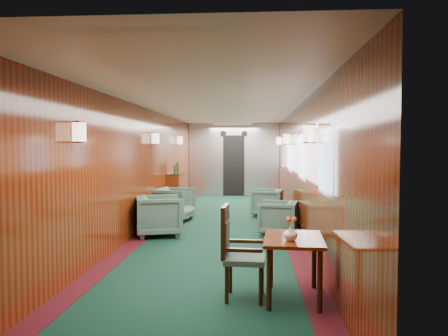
# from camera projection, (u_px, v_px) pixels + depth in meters

# --- Properties ---
(room) EXTENTS (12.00, 12.10, 2.40)m
(room) POSITION_uv_depth(u_px,v_px,m) (220.00, 146.00, 8.56)
(room) COLOR #0D3121
(room) RESTS_ON ground
(bulkhead) EXTENTS (2.98, 0.17, 2.39)m
(bulkhead) POSITION_uv_depth(u_px,v_px,m) (234.00, 160.00, 14.48)
(bulkhead) COLOR silver
(bulkhead) RESTS_ON ground
(windows_right) EXTENTS (0.02, 8.60, 0.80)m
(windows_right) POSITION_uv_depth(u_px,v_px,m) (295.00, 155.00, 8.72)
(windows_right) COLOR #A8ABAF
(windows_right) RESTS_ON ground
(wall_sconces) EXTENTS (2.97, 7.97, 0.25)m
(wall_sconces) POSITION_uv_depth(u_px,v_px,m) (222.00, 139.00, 9.12)
(wall_sconces) COLOR beige
(wall_sconces) RESTS_ON ground
(dining_table) EXTENTS (0.67, 0.92, 0.66)m
(dining_table) POSITION_uv_depth(u_px,v_px,m) (293.00, 247.00, 4.65)
(dining_table) COLOR maroon
(dining_table) RESTS_ON ground
(side_chair) EXTENTS (0.47, 0.49, 1.00)m
(side_chair) POSITION_uv_depth(u_px,v_px,m) (236.00, 248.00, 4.66)
(side_chair) COLOR #1B4037
(side_chair) RESTS_ON ground
(credenza) EXTENTS (0.33, 1.06, 1.22)m
(credenza) POSITION_uv_depth(u_px,v_px,m) (176.00, 191.00, 11.31)
(credenza) COLOR maroon
(credenza) RESTS_ON ground
(flower_vase) EXTENTS (0.17, 0.17, 0.15)m
(flower_vase) POSITION_uv_depth(u_px,v_px,m) (290.00, 233.00, 4.48)
(flower_vase) COLOR silver
(flower_vase) RESTS_ON dining_table
(armchair_left_near) EXTENTS (1.00, 0.98, 0.74)m
(armchair_left_near) POSITION_uv_depth(u_px,v_px,m) (159.00, 216.00, 7.96)
(armchair_left_near) COLOR #1B4037
(armchair_left_near) RESTS_ON ground
(armchair_left_far) EXTENTS (0.95, 0.93, 0.73)m
(armchair_left_far) POSITION_uv_depth(u_px,v_px,m) (174.00, 204.00, 9.58)
(armchair_left_far) COLOR #1B4037
(armchair_left_far) RESTS_ON ground
(armchair_right_near) EXTENTS (0.79, 0.78, 0.62)m
(armchair_right_near) POSITION_uv_depth(u_px,v_px,m) (278.00, 218.00, 8.07)
(armchair_right_near) COLOR #1B4037
(armchair_right_near) RESTS_ON ground
(armchair_right_far) EXTENTS (0.81, 0.79, 0.63)m
(armchair_right_far) POSITION_uv_depth(u_px,v_px,m) (267.00, 202.00, 10.26)
(armchair_right_far) COLOR #1B4037
(armchair_right_far) RESTS_ON ground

